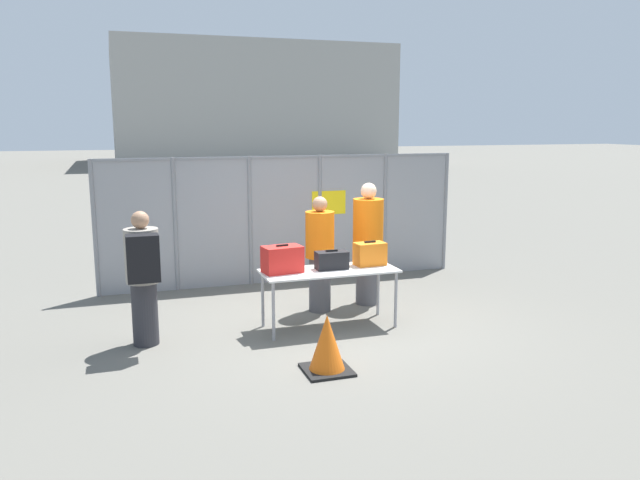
# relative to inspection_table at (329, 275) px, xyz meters

# --- Properties ---
(ground_plane) EXTENTS (120.00, 120.00, 0.00)m
(ground_plane) POSITION_rel_inspection_table_xyz_m (0.11, 0.12, -0.70)
(ground_plane) COLOR #605E56
(fence_section) EXTENTS (6.07, 0.07, 2.11)m
(fence_section) POSITION_rel_inspection_table_xyz_m (0.11, 2.52, 0.40)
(fence_section) COLOR gray
(fence_section) RESTS_ON ground_plane
(inspection_table) EXTENTS (1.76, 0.69, 0.77)m
(inspection_table) POSITION_rel_inspection_table_xyz_m (0.00, 0.00, 0.00)
(inspection_table) COLOR silver
(inspection_table) RESTS_ON ground_plane
(suitcase_red) EXTENTS (0.52, 0.36, 0.36)m
(suitcase_red) POSITION_rel_inspection_table_xyz_m (-0.61, 0.06, 0.23)
(suitcase_red) COLOR red
(suitcase_red) RESTS_ON inspection_table
(suitcase_black) EXTENTS (0.42, 0.23, 0.26)m
(suitcase_black) POSITION_rel_inspection_table_xyz_m (0.05, 0.04, 0.18)
(suitcase_black) COLOR black
(suitcase_black) RESTS_ON inspection_table
(suitcase_orange) EXTENTS (0.42, 0.27, 0.33)m
(suitcase_orange) POSITION_rel_inspection_table_xyz_m (0.61, 0.09, 0.22)
(suitcase_orange) COLOR orange
(suitcase_orange) RESTS_ON inspection_table
(traveler_hooded) EXTENTS (0.40, 0.62, 1.63)m
(traveler_hooded) POSITION_rel_inspection_table_xyz_m (-2.32, 0.02, 0.19)
(traveler_hooded) COLOR #2D2D33
(traveler_hooded) RESTS_ON ground_plane
(security_worker_near) EXTENTS (0.41, 0.41, 1.64)m
(security_worker_near) POSITION_rel_inspection_table_xyz_m (0.11, 0.72, 0.14)
(security_worker_near) COLOR #4C4C51
(security_worker_near) RESTS_ON ground_plane
(security_worker_far) EXTENTS (0.44, 0.44, 1.79)m
(security_worker_far) POSITION_rel_inspection_table_xyz_m (0.89, 0.85, 0.22)
(security_worker_far) COLOR #4C4C51
(security_worker_far) RESTS_ON ground_plane
(utility_trailer) EXTENTS (3.27, 2.21, 0.74)m
(utility_trailer) POSITION_rel_inspection_table_xyz_m (1.05, 4.21, -0.28)
(utility_trailer) COLOR white
(utility_trailer) RESTS_ON ground_plane
(distant_hangar) EXTENTS (17.57, 12.72, 7.63)m
(distant_hangar) POSITION_rel_inspection_table_xyz_m (6.44, 36.33, 3.11)
(distant_hangar) COLOR #999993
(distant_hangar) RESTS_ON ground_plane
(traffic_cone) EXTENTS (0.51, 0.51, 0.63)m
(traffic_cone) POSITION_rel_inspection_table_xyz_m (-0.51, -1.41, -0.41)
(traffic_cone) COLOR black
(traffic_cone) RESTS_ON ground_plane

